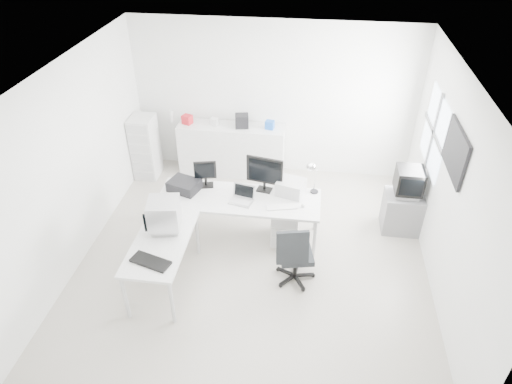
# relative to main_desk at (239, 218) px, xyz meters

# --- Properties ---
(floor) EXTENTS (5.00, 5.00, 0.01)m
(floor) POSITION_rel_main_desk_xyz_m (0.28, -0.37, -0.38)
(floor) COLOR silver
(floor) RESTS_ON ground
(ceiling) EXTENTS (5.00, 5.00, 0.01)m
(ceiling) POSITION_rel_main_desk_xyz_m (0.28, -0.37, 2.42)
(ceiling) COLOR white
(ceiling) RESTS_ON back_wall
(back_wall) EXTENTS (5.00, 0.02, 2.80)m
(back_wall) POSITION_rel_main_desk_xyz_m (0.28, 2.13, 1.02)
(back_wall) COLOR white
(back_wall) RESTS_ON floor
(left_wall) EXTENTS (0.02, 5.00, 2.80)m
(left_wall) POSITION_rel_main_desk_xyz_m (-2.22, -0.37, 1.02)
(left_wall) COLOR white
(left_wall) RESTS_ON floor
(right_wall) EXTENTS (0.02, 5.00, 2.80)m
(right_wall) POSITION_rel_main_desk_xyz_m (2.78, -0.37, 1.02)
(right_wall) COLOR white
(right_wall) RESTS_ON floor
(window) EXTENTS (0.02, 1.20, 1.10)m
(window) POSITION_rel_main_desk_xyz_m (2.76, 0.83, 1.23)
(window) COLOR white
(window) RESTS_ON right_wall
(wall_picture) EXTENTS (0.04, 0.90, 0.60)m
(wall_picture) POSITION_rel_main_desk_xyz_m (2.75, -0.27, 1.52)
(wall_picture) COLOR black
(wall_picture) RESTS_ON right_wall
(main_desk) EXTENTS (2.40, 0.80, 0.75)m
(main_desk) POSITION_rel_main_desk_xyz_m (0.00, 0.00, 0.00)
(main_desk) COLOR silver
(main_desk) RESTS_ON floor
(side_desk) EXTENTS (0.70, 1.40, 0.75)m
(side_desk) POSITION_rel_main_desk_xyz_m (-0.85, -1.10, 0.00)
(side_desk) COLOR silver
(side_desk) RESTS_ON floor
(drawer_pedestal) EXTENTS (0.40, 0.50, 0.60)m
(drawer_pedestal) POSITION_rel_main_desk_xyz_m (0.70, 0.05, -0.08)
(drawer_pedestal) COLOR silver
(drawer_pedestal) RESTS_ON floor
(inkjet_printer) EXTENTS (0.53, 0.47, 0.16)m
(inkjet_printer) POSITION_rel_main_desk_xyz_m (-0.85, 0.10, 0.45)
(inkjet_printer) COLOR black
(inkjet_printer) RESTS_ON main_desk
(lcd_monitor_small) EXTENTS (0.37, 0.26, 0.42)m
(lcd_monitor_small) POSITION_rel_main_desk_xyz_m (-0.55, 0.25, 0.59)
(lcd_monitor_small) COLOR black
(lcd_monitor_small) RESTS_ON main_desk
(lcd_monitor_large) EXTENTS (0.59, 0.33, 0.58)m
(lcd_monitor_large) POSITION_rel_main_desk_xyz_m (0.35, 0.25, 0.66)
(lcd_monitor_large) COLOR black
(lcd_monitor_large) RESTS_ON main_desk
(laptop) EXTENTS (0.36, 0.36, 0.20)m
(laptop) POSITION_rel_main_desk_xyz_m (0.05, -0.10, 0.47)
(laptop) COLOR #B7B7BA
(laptop) RESTS_ON main_desk
(white_keyboard) EXTENTS (0.45, 0.23, 0.02)m
(white_keyboard) POSITION_rel_main_desk_xyz_m (0.65, -0.15, 0.38)
(white_keyboard) COLOR silver
(white_keyboard) RESTS_ON main_desk
(white_mouse) EXTENTS (0.06, 0.06, 0.06)m
(white_mouse) POSITION_rel_main_desk_xyz_m (0.95, -0.10, 0.41)
(white_mouse) COLOR silver
(white_mouse) RESTS_ON main_desk
(laser_printer) EXTENTS (0.46, 0.42, 0.22)m
(laser_printer) POSITION_rel_main_desk_xyz_m (0.75, 0.22, 0.49)
(laser_printer) COLOR #AFAFAF
(laser_printer) RESTS_ON main_desk
(desk_lamp) EXTENTS (0.20, 0.20, 0.50)m
(desk_lamp) POSITION_rel_main_desk_xyz_m (1.10, 0.30, 0.63)
(desk_lamp) COLOR silver
(desk_lamp) RESTS_ON main_desk
(crt_monitor) EXTENTS (0.51, 0.51, 0.51)m
(crt_monitor) POSITION_rel_main_desk_xyz_m (-0.85, -0.85, 0.63)
(crt_monitor) COLOR #B7B7BA
(crt_monitor) RESTS_ON side_desk
(black_keyboard) EXTENTS (0.54, 0.34, 0.03)m
(black_keyboard) POSITION_rel_main_desk_xyz_m (-0.85, -1.50, 0.39)
(black_keyboard) COLOR black
(black_keyboard) RESTS_ON side_desk
(office_chair) EXTENTS (0.68, 0.68, 0.99)m
(office_chair) POSITION_rel_main_desk_xyz_m (0.91, -0.78, 0.12)
(office_chair) COLOR #232527
(office_chair) RESTS_ON floor
(tv_cabinet) EXTENTS (0.59, 0.49, 0.65)m
(tv_cabinet) POSITION_rel_main_desk_xyz_m (2.50, 0.56, -0.05)
(tv_cabinet) COLOR slate
(tv_cabinet) RESTS_ON floor
(crt_tv) EXTENTS (0.50, 0.48, 0.45)m
(crt_tv) POSITION_rel_main_desk_xyz_m (2.50, 0.56, 0.50)
(crt_tv) COLOR black
(crt_tv) RESTS_ON tv_cabinet
(sideboard) EXTENTS (1.94, 0.48, 0.97)m
(sideboard) POSITION_rel_main_desk_xyz_m (-0.45, 1.87, 0.11)
(sideboard) COLOR silver
(sideboard) RESTS_ON floor
(clutter_box_a) EXTENTS (0.20, 0.19, 0.16)m
(clutter_box_a) POSITION_rel_main_desk_xyz_m (-1.25, 1.87, 0.67)
(clutter_box_a) COLOR red
(clutter_box_a) RESTS_ON sideboard
(clutter_box_b) EXTENTS (0.16, 0.15, 0.13)m
(clutter_box_b) POSITION_rel_main_desk_xyz_m (-0.75, 1.87, 0.66)
(clutter_box_b) COLOR silver
(clutter_box_b) RESTS_ON sideboard
(clutter_box_c) EXTENTS (0.27, 0.25, 0.23)m
(clutter_box_c) POSITION_rel_main_desk_xyz_m (-0.25, 1.87, 0.71)
(clutter_box_c) COLOR black
(clutter_box_c) RESTS_ON sideboard
(clutter_box_d) EXTENTS (0.17, 0.15, 0.15)m
(clutter_box_d) POSITION_rel_main_desk_xyz_m (0.25, 1.87, 0.67)
(clutter_box_d) COLOR blue
(clutter_box_d) RESTS_ON sideboard
(clutter_bottle) EXTENTS (0.07, 0.07, 0.22)m
(clutter_bottle) POSITION_rel_main_desk_xyz_m (-1.55, 1.91, 0.70)
(clutter_bottle) COLOR silver
(clutter_bottle) RESTS_ON sideboard
(filing_cabinet) EXTENTS (0.41, 0.49, 1.18)m
(filing_cabinet) POSITION_rel_main_desk_xyz_m (-2.00, 1.57, 0.21)
(filing_cabinet) COLOR silver
(filing_cabinet) RESTS_ON floor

